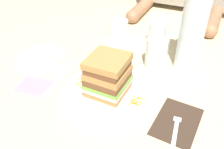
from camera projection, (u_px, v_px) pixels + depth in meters
ground_plane at (112, 90)px, 0.73m from camera, size 3.00×3.00×0.00m
main_plate at (108, 93)px, 0.71m from camera, size 0.27×0.27×0.01m
sandwich at (108, 76)px, 0.67m from camera, size 0.11×0.12×0.12m
carrot_shred_0 at (84, 81)px, 0.74m from camera, size 0.02×0.02×0.00m
carrot_shred_1 at (87, 80)px, 0.75m from camera, size 0.02×0.02×0.00m
carrot_shred_2 at (85, 85)px, 0.72m from camera, size 0.02×0.01×0.00m
carrot_shred_3 at (82, 82)px, 0.74m from camera, size 0.02×0.00×0.00m
carrot_shred_4 at (84, 80)px, 0.75m from camera, size 0.00×0.03×0.00m
carrot_shred_5 at (80, 83)px, 0.73m from camera, size 0.02×0.01×0.00m
carrot_shred_6 at (84, 84)px, 0.73m from camera, size 0.03×0.01×0.00m
carrot_shred_7 at (82, 78)px, 0.75m from camera, size 0.02×0.02×0.00m
carrot_shred_8 at (78, 85)px, 0.72m from camera, size 0.02×0.00×0.00m
carrot_shred_9 at (133, 104)px, 0.66m from camera, size 0.03×0.02×0.00m
carrot_shred_10 at (134, 97)px, 0.68m from camera, size 0.01×0.02×0.00m
carrot_shred_11 at (135, 104)px, 0.66m from camera, size 0.02×0.01×0.00m
carrot_shred_12 at (136, 98)px, 0.67m from camera, size 0.02×0.02×0.00m
carrot_shred_13 at (140, 103)px, 0.66m from camera, size 0.00×0.02×0.00m
carrot_shred_14 at (135, 101)px, 0.67m from camera, size 0.02×0.01×0.00m
carrot_shred_15 at (134, 103)px, 0.66m from camera, size 0.02×0.01×0.00m
carrot_shred_16 at (142, 99)px, 0.67m from camera, size 0.02×0.01×0.00m
napkin_dark at (177, 121)px, 0.62m from camera, size 0.12×0.16×0.00m
fork at (176, 127)px, 0.60m from camera, size 0.03×0.17×0.00m
knife at (58, 80)px, 0.77m from camera, size 0.03×0.20×0.00m
juice_glass at (156, 55)px, 0.81m from camera, size 0.07×0.07×0.10m
water_bottle at (193, 29)px, 0.75m from camera, size 0.08×0.08×0.31m
empty_tumbler_0 at (119, 28)px, 1.00m from camera, size 0.08×0.08×0.07m
empty_tumbler_1 at (157, 34)px, 0.94m from camera, size 0.07×0.07×0.09m
empty_tumbler_2 at (191, 38)px, 0.90m from camera, size 0.07×0.07×0.10m
side_plate at (41, 57)px, 0.87m from camera, size 0.17×0.17×0.01m
napkin_pink at (34, 86)px, 0.74m from camera, size 0.11×0.09×0.00m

